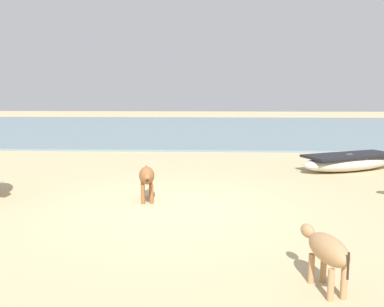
{
  "coord_description": "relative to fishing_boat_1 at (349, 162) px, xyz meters",
  "views": [
    {
      "loc": [
        0.79,
        -7.59,
        2.24
      ],
      "look_at": [
        0.33,
        3.22,
        0.6
      ],
      "focal_mm": 37.97,
      "sensor_mm": 36.0,
      "label": 1
    }
  ],
  "objects": [
    {
      "name": "calf_near_brown",
      "position": [
        -5.31,
        -3.55,
        0.25
      ],
      "size": [
        0.45,
        1.09,
        0.71
      ],
      "rotation": [
        0.0,
        0.0,
        4.89
      ],
      "color": "brown",
      "rests_on": "ground"
    },
    {
      "name": "ground",
      "position": [
        -4.82,
        -4.08,
        -0.26
      ],
      "size": [
        80.0,
        80.0,
        0.0
      ],
      "primitive_type": "plane",
      "color": "tan"
    },
    {
      "name": "sea_water",
      "position": [
        -4.82,
        13.43,
        -0.22
      ],
      "size": [
        60.0,
        20.0,
        0.08
      ],
      "primitive_type": "cube",
      "color": "slate",
      "rests_on": "ground"
    },
    {
      "name": "fishing_boat_1",
      "position": [
        0.0,
        0.0,
        0.0
      ],
      "size": [
        3.24,
        2.18,
        0.68
      ],
      "rotation": [
        0.0,
        0.0,
        0.42
      ],
      "color": "beige",
      "rests_on": "ground"
    },
    {
      "name": "calf_far_tan",
      "position": [
        -2.69,
        -7.24,
        0.21
      ],
      "size": [
        0.47,
        0.99,
        0.65
      ],
      "rotation": [
        0.0,
        0.0,
        1.83
      ],
      "color": "tan",
      "rests_on": "ground"
    }
  ]
}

